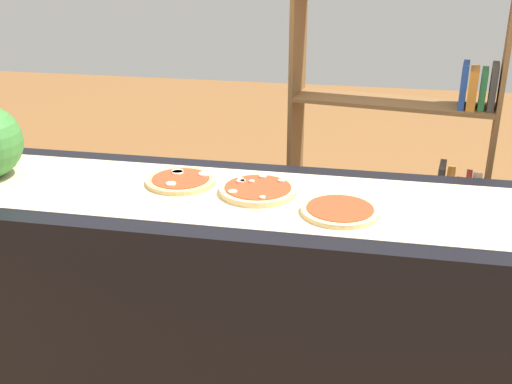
# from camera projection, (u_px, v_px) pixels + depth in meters

# --- Properties ---
(counter) EXTENTS (2.38, 0.67, 0.96)m
(counter) POSITION_uv_depth(u_px,v_px,m) (256.00, 315.00, 2.31)
(counter) COLOR black
(counter) RESTS_ON ground_plane
(parchment_paper) EXTENTS (2.22, 0.50, 0.00)m
(parchment_paper) POSITION_uv_depth(u_px,v_px,m) (256.00, 197.00, 2.12)
(parchment_paper) COLOR beige
(parchment_paper) RESTS_ON counter
(pizza_mozzarella_0) EXTENTS (0.25, 0.25, 0.02)m
(pizza_mozzarella_0) POSITION_uv_depth(u_px,v_px,m) (181.00, 180.00, 2.24)
(pizza_mozzarella_0) COLOR #DBB26B
(pizza_mozzarella_0) RESTS_ON parchment_paper
(pizza_mushroom_1) EXTENTS (0.27, 0.27, 0.03)m
(pizza_mushroom_1) POSITION_uv_depth(u_px,v_px,m) (258.00, 190.00, 2.15)
(pizza_mushroom_1) COLOR #E5C17F
(pizza_mushroom_1) RESTS_ON parchment_paper
(pizza_plain_2) EXTENTS (0.25, 0.25, 0.02)m
(pizza_plain_2) POSITION_uv_depth(u_px,v_px,m) (340.00, 211.00, 1.99)
(pizza_plain_2) COLOR #E5C17F
(pizza_plain_2) RESTS_ON parchment_paper
(bookshelf) EXTENTS (0.95, 0.37, 1.63)m
(bookshelf) POSITION_uv_depth(u_px,v_px,m) (410.00, 177.00, 2.92)
(bookshelf) COLOR brown
(bookshelf) RESTS_ON ground_plane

